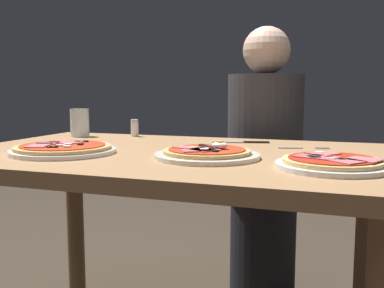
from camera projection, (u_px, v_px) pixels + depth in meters
The scene contains 9 objects.
dining_table at pixel (170, 187), 1.33m from camera, with size 1.27×0.82×0.73m.
pizza_foreground at pixel (207, 154), 1.18m from camera, with size 0.29×0.29×0.05m.
pizza_across_left at pixel (63, 149), 1.27m from camera, with size 0.30×0.30×0.03m.
pizza_across_right at pixel (332, 163), 1.03m from camera, with size 0.26×0.26×0.03m.
water_glass_near at pixel (80, 125), 1.72m from camera, with size 0.07×0.07×0.11m.
fork at pixel (299, 148), 1.37m from camera, with size 0.16×0.06×0.00m.
knife at pixel (245, 142), 1.52m from camera, with size 0.19×0.07×0.01m.
salt_shaker at pixel (135, 128), 1.73m from camera, with size 0.03×0.03×0.07m.
diner_person at pixel (264, 172), 1.92m from camera, with size 0.32×0.32×1.18m.
Camera 1 is at (0.49, -1.21, 0.92)m, focal length 41.33 mm.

